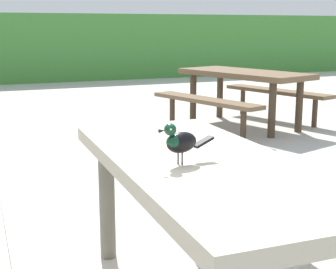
% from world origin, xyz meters
% --- Properties ---
extents(picnic_table_foreground, '(1.73, 1.82, 0.74)m').
position_xyz_m(picnic_table_foreground, '(0.36, -0.22, 0.56)').
color(picnic_table_foreground, '#B2A893').
rests_on(picnic_table_foreground, ground).
extents(bird_grackle, '(0.28, 0.11, 0.18)m').
position_xyz_m(bird_grackle, '(0.23, -0.27, 0.84)').
color(bird_grackle, black).
rests_on(bird_grackle, picnic_table_foreground).
extents(picnic_table_mid_right, '(2.11, 2.13, 0.74)m').
position_xyz_m(picnic_table_mid_right, '(2.86, 3.61, 0.56)').
color(picnic_table_mid_right, brown).
rests_on(picnic_table_mid_right, ground).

